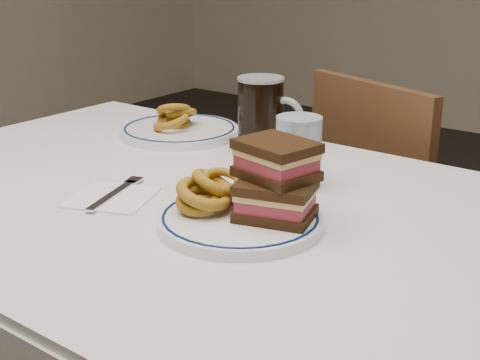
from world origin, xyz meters
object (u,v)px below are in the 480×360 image
Objects in this scene: main_plate at (240,220)px; beer_mug at (262,115)px; reuben_sandwich at (276,180)px; far_plate at (180,130)px; chair_far at (394,227)px.

beer_mug is at bearing 120.59° from main_plate.
main_plate is 1.82× the size of reuben_sandwich.
main_plate is 1.62× the size of beer_mug.
reuben_sandwich reaches higher than far_plate.
reuben_sandwich is 0.53× the size of far_plate.
beer_mug is 0.24m from far_plate.
chair_far is 0.81m from main_plate.
main_plate is at bearing -59.41° from beer_mug.
chair_far is at bearing 73.52° from beer_mug.
far_plate is at bearing 141.91° from main_plate.
reuben_sandwich is 0.56m from far_plate.
reuben_sandwich is (0.12, -0.72, 0.36)m from chair_far.
beer_mug is (-0.20, 0.33, 0.07)m from main_plate.
beer_mug reaches higher than main_plate.
beer_mug is (-0.24, 0.30, 0.01)m from reuben_sandwich.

